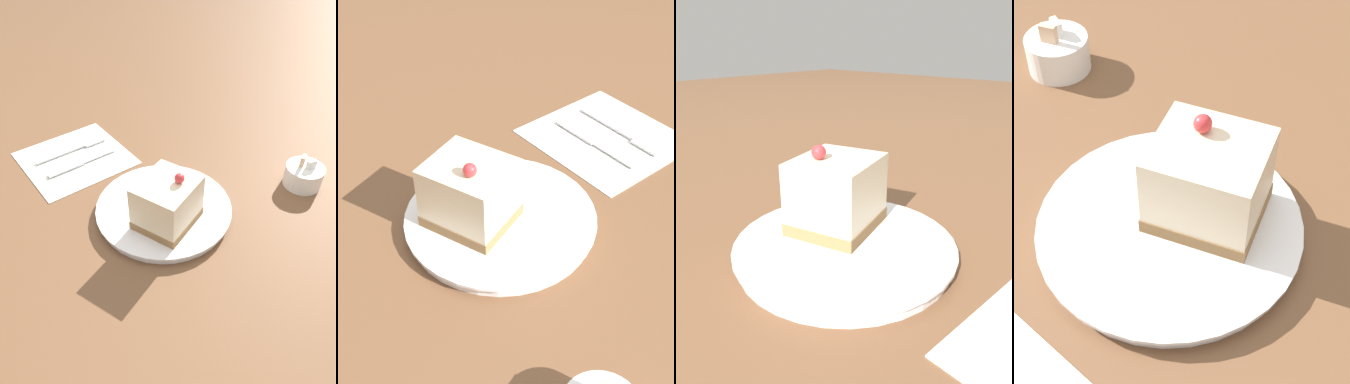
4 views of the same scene
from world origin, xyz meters
The scene contains 4 objects.
ground_plane centered at (0.00, 0.00, 0.00)m, with size 4.00×4.00×0.00m, color brown.
plate centered at (-0.01, 0.03, 0.01)m, with size 0.25×0.25×0.02m.
cake_slice centered at (0.02, 0.01, 0.06)m, with size 0.11×0.12×0.10m.
sugar_bowl centered at (0.12, 0.29, 0.02)m, with size 0.08×0.08×0.07m.
Camera 4 is at (-0.30, -0.20, 0.49)m, focal length 60.00 mm.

